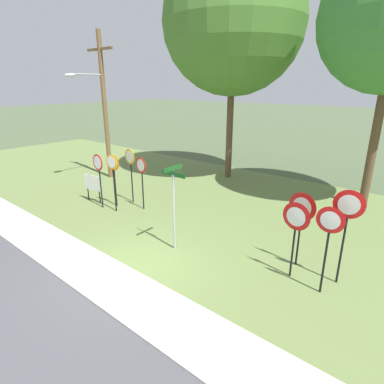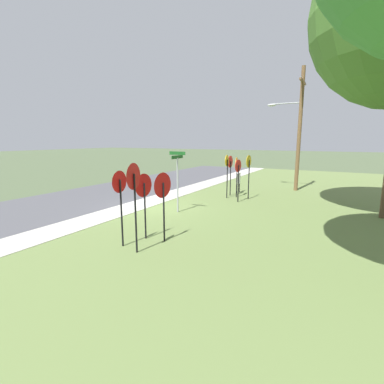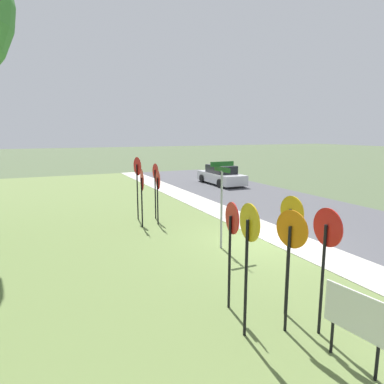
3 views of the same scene
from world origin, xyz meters
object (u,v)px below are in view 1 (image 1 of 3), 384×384
(yield_sign_near_right, at_px, (347,215))
(yield_sign_near_left, at_px, (301,213))
(stop_sign_far_left, at_px, (113,169))
(stop_sign_far_center, at_px, (113,171))
(utility_pole, at_px, (102,102))
(yield_sign_far_right, at_px, (329,231))
(stop_sign_near_left, at_px, (130,164))
(stop_sign_far_right, at_px, (99,170))
(stop_sign_near_right, at_px, (141,172))
(notice_board, at_px, (93,184))
(yield_sign_far_left, at_px, (295,223))
(street_name_post, at_px, (174,201))
(oak_tree_left, at_px, (234,22))

(yield_sign_near_right, bearing_deg, yield_sign_near_left, 163.14)
(stop_sign_far_left, bearing_deg, stop_sign_far_center, -49.40)
(stop_sign_far_left, distance_m, yield_sign_near_right, 9.27)
(yield_sign_near_right, distance_m, utility_pole, 13.68)
(yield_sign_far_right, bearing_deg, stop_sign_near_left, 168.23)
(utility_pole, bearing_deg, yield_sign_far_right, -12.96)
(stop_sign_far_right, bearing_deg, utility_pole, 143.63)
(stop_sign_far_right, bearing_deg, stop_sign_near_left, 70.99)
(stop_sign_near_left, bearing_deg, yield_sign_far_right, -3.62)
(stop_sign_far_center, distance_m, yield_sign_near_right, 8.81)
(yield_sign_near_left, xyz_separation_m, utility_pole, (-12.09, 2.14, 2.54))
(stop_sign_near_right, distance_m, notice_board, 2.67)
(stop_sign_near_right, relative_size, stop_sign_far_left, 0.98)
(yield_sign_far_right, bearing_deg, stop_sign_near_right, 169.03)
(yield_sign_far_left, relative_size, street_name_post, 0.80)
(notice_board, bearing_deg, street_name_post, -15.78)
(stop_sign_far_center, bearing_deg, street_name_post, -14.47)
(notice_board, bearing_deg, yield_sign_near_left, -3.03)
(yield_sign_near_left, xyz_separation_m, street_name_post, (-3.46, -1.56, -0.02))
(stop_sign_near_right, xyz_separation_m, utility_pole, (-5.23, 2.01, 2.59))
(utility_pole, relative_size, notice_board, 6.21)
(utility_pole, bearing_deg, stop_sign_far_left, -32.08)
(stop_sign_far_right, distance_m, yield_sign_far_right, 9.39)
(stop_sign_near_left, relative_size, yield_sign_far_left, 1.11)
(stop_sign_far_left, xyz_separation_m, yield_sign_far_left, (8.16, -0.28, -0.03))
(stop_sign_near_left, distance_m, yield_sign_far_right, 8.96)
(street_name_post, bearing_deg, notice_board, 170.95)
(notice_board, bearing_deg, yield_sign_far_left, -7.24)
(stop_sign_near_right, distance_m, yield_sign_far_right, 7.94)
(stop_sign_far_center, distance_m, yield_sign_far_left, 7.68)
(stop_sign_near_left, height_order, yield_sign_near_left, stop_sign_near_left)
(stop_sign_far_right, xyz_separation_m, yield_sign_near_right, (9.59, 0.75, 0.28))
(stop_sign_far_right, xyz_separation_m, utility_pole, (-3.71, 3.05, 2.51))
(yield_sign_near_left, bearing_deg, stop_sign_far_center, -167.67)
(stop_sign_near_right, xyz_separation_m, notice_board, (-2.41, -0.82, -0.80))
(stop_sign_far_center, height_order, yield_sign_far_left, stop_sign_far_center)
(stop_sign_near_right, height_order, stop_sign_far_right, stop_sign_far_right)
(utility_pole, xyz_separation_m, oak_tree_left, (5.23, 4.58, 3.85))
(stop_sign_near_left, bearing_deg, utility_pole, 161.87)
(yield_sign_near_left, relative_size, oak_tree_left, 0.19)
(yield_sign_near_right, relative_size, notice_board, 2.13)
(stop_sign_near_right, height_order, utility_pole, utility_pole)
(stop_sign_far_right, relative_size, oak_tree_left, 0.20)
(stop_sign_near_left, xyz_separation_m, notice_board, (-1.41, -1.07, -0.94))
(stop_sign_far_right, distance_m, notice_board, 1.27)
(yield_sign_near_left, relative_size, street_name_post, 0.82)
(stop_sign_far_center, relative_size, yield_sign_far_right, 1.03)
(yield_sign_far_right, distance_m, notice_board, 10.33)
(stop_sign_far_left, bearing_deg, stop_sign_far_right, -132.17)
(stop_sign_far_left, height_order, stop_sign_far_center, stop_sign_far_center)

